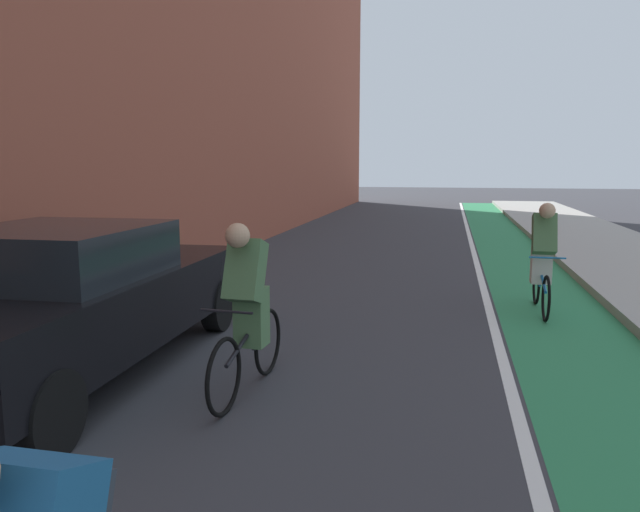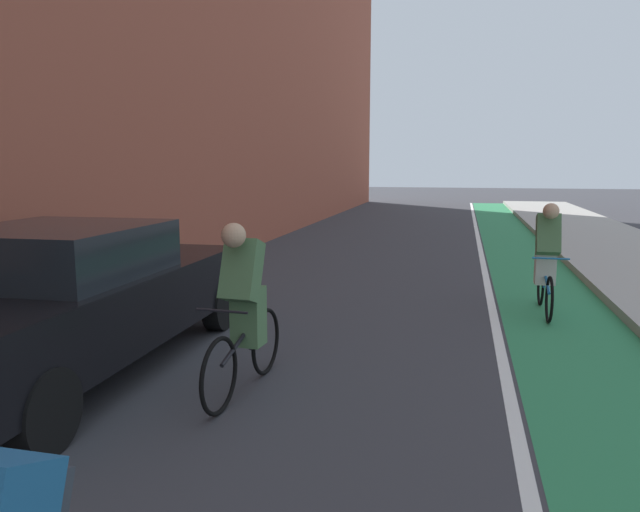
# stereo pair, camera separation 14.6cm
# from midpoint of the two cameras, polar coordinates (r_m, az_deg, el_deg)

# --- Properties ---
(ground_plane) EXTENTS (89.09, 89.09, 0.00)m
(ground_plane) POSITION_cam_midpoint_polar(r_m,az_deg,el_deg) (12.23, 5.89, -1.33)
(ground_plane) COLOR #38383D
(bike_lane_paint) EXTENTS (1.60, 40.49, 0.00)m
(bike_lane_paint) POSITION_cam_midpoint_polar(r_m,az_deg,el_deg) (14.21, 17.91, -0.30)
(bike_lane_paint) COLOR #2D8451
(bike_lane_paint) RESTS_ON ground
(lane_divider_stripe) EXTENTS (0.12, 40.49, 0.00)m
(lane_divider_stripe) POSITION_cam_midpoint_polar(r_m,az_deg,el_deg) (14.15, 14.28, -0.18)
(lane_divider_stripe) COLOR white
(lane_divider_stripe) RESTS_ON ground
(sidewalk_right) EXTENTS (3.19, 40.49, 0.14)m
(sidewalk_right) POSITION_cam_midpoint_polar(r_m,az_deg,el_deg) (14.65, 27.27, -0.32)
(sidewalk_right) COLOR #A8A59E
(sidewalk_right) RESTS_ON ground
(parked_sedan_black) EXTENTS (2.09, 4.60, 1.53)m
(parked_sedan_black) POSITION_cam_midpoint_polar(r_m,az_deg,el_deg) (6.63, -23.20, -3.65)
(parked_sedan_black) COLOR black
(parked_sedan_black) RESTS_ON ground
(cyclist_mid) EXTENTS (0.48, 1.73, 1.62)m
(cyclist_mid) POSITION_cam_midpoint_polar(r_m,az_deg,el_deg) (5.59, -7.68, -4.97)
(cyclist_mid) COLOR black
(cyclist_mid) RESTS_ON ground
(cyclist_trailing) EXTENTS (0.48, 1.69, 1.60)m
(cyclist_trailing) POSITION_cam_midpoint_polar(r_m,az_deg,el_deg) (9.13, 20.01, -0.12)
(cyclist_trailing) COLOR black
(cyclist_trailing) RESTS_ON ground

